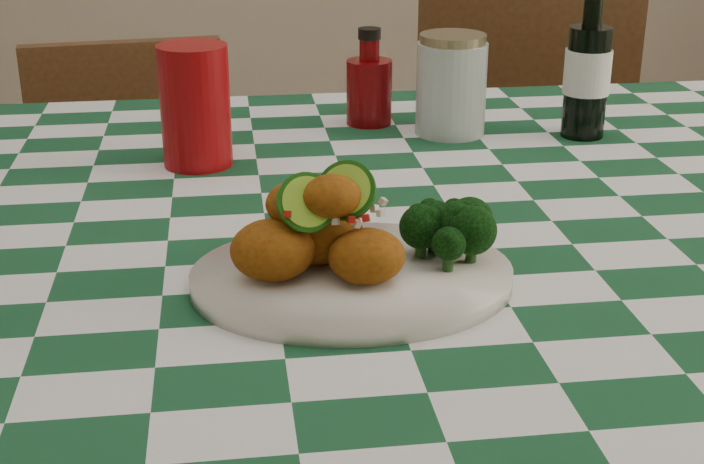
{
  "coord_description": "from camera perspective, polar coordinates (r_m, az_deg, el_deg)",
  "views": [
    {
      "loc": [
        -0.14,
        -1.01,
        1.18
      ],
      "look_at": [
        -0.03,
        -0.2,
        0.84
      ],
      "focal_mm": 50.0,
      "sensor_mm": 36.0,
      "label": 1
    }
  ],
  "objects": [
    {
      "name": "broccoli_side",
      "position": [
        0.92,
        5.6,
        -0.08
      ],
      "size": [
        0.07,
        0.07,
        0.05
      ],
      "primitive_type": null,
      "color": "black",
      "rests_on": "plate"
    },
    {
      "name": "wooden_chair_right",
      "position": [
        1.91,
        9.42,
        0.65
      ],
      "size": [
        0.57,
        0.58,
        0.96
      ],
      "primitive_type": null,
      "rotation": [
        0.0,
        0.0,
        -0.33
      ],
      "color": "#472814",
      "rests_on": "ground"
    },
    {
      "name": "fried_chicken_pile",
      "position": [
        0.88,
        -1.26,
        0.49
      ],
      "size": [
        0.14,
        0.11,
        0.09
      ],
      "primitive_type": null,
      "color": "#8D4E0D",
      "rests_on": "plate"
    },
    {
      "name": "red_tumbler",
      "position": [
        1.24,
        -9.11,
        7.25
      ],
      "size": [
        0.1,
        0.1,
        0.15
      ],
      "primitive_type": "cylinder",
      "rotation": [
        0.0,
        0.0,
        0.24
      ],
      "color": "maroon",
      "rests_on": "dining_table"
    },
    {
      "name": "wooden_chair_left",
      "position": [
        1.88,
        -12.12,
        -2.46
      ],
      "size": [
        0.41,
        0.43,
        0.81
      ],
      "primitive_type": null,
      "rotation": [
        0.0,
        0.0,
        0.11
      ],
      "color": "#472814",
      "rests_on": "ground"
    },
    {
      "name": "beer_bottle",
      "position": [
        1.37,
        13.61,
        9.88
      ],
      "size": [
        0.07,
        0.07,
        0.22
      ],
      "primitive_type": null,
      "rotation": [
        0.0,
        0.0,
        0.19
      ],
      "color": "black",
      "rests_on": "dining_table"
    },
    {
      "name": "plate",
      "position": [
        0.9,
        -0.0,
        -2.7
      ],
      "size": [
        0.3,
        0.24,
        0.02
      ],
      "primitive_type": null,
      "rotation": [
        0.0,
        0.0,
        -0.03
      ],
      "color": "silver",
      "rests_on": "dining_table"
    },
    {
      "name": "mason_jar",
      "position": [
        1.36,
        5.8,
        8.53
      ],
      "size": [
        0.1,
        0.1,
        0.14
      ],
      "primitive_type": null,
      "rotation": [
        0.0,
        0.0,
        0.17
      ],
      "color": "#B2BCBA",
      "rests_on": "dining_table"
    },
    {
      "name": "ketchup_bottle",
      "position": [
        1.4,
        1.01,
        9.02
      ],
      "size": [
        0.08,
        0.08,
        0.14
      ],
      "primitive_type": null,
      "rotation": [
        0.0,
        0.0,
        -0.3
      ],
      "color": "#6A0508",
      "rests_on": "dining_table"
    }
  ]
}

